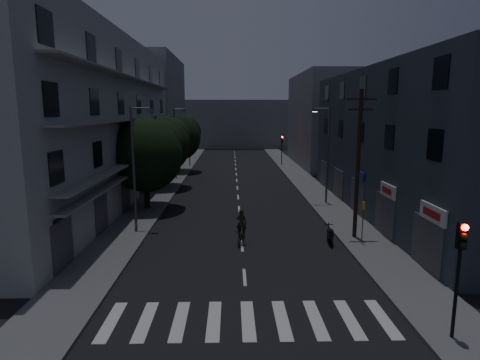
{
  "coord_description": "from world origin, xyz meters",
  "views": [
    {
      "loc": [
        -0.61,
        -16.15,
        7.9
      ],
      "look_at": [
        0.0,
        12.0,
        3.0
      ],
      "focal_mm": 30.0,
      "sensor_mm": 36.0,
      "label": 1
    }
  ],
  "objects_px": {
    "utility_pole": "(358,161)",
    "motorcycle": "(330,236)",
    "cyclist": "(241,232)",
    "traffic_signal_near": "(460,256)",
    "bus_stop_sign": "(363,215)"
  },
  "relations": [
    {
      "from": "traffic_signal_near",
      "to": "bus_stop_sign",
      "type": "xyz_separation_m",
      "value": [
        0.04,
        9.91,
        -1.21
      ]
    },
    {
      "from": "motorcycle",
      "to": "cyclist",
      "type": "height_order",
      "value": "cyclist"
    },
    {
      "from": "traffic_signal_near",
      "to": "utility_pole",
      "type": "bearing_deg",
      "value": 89.89
    },
    {
      "from": "utility_pole",
      "to": "cyclist",
      "type": "xyz_separation_m",
      "value": [
        -7.07,
        -0.89,
        -4.13
      ]
    },
    {
      "from": "utility_pole",
      "to": "motorcycle",
      "type": "relative_size",
      "value": 4.82
    },
    {
      "from": "traffic_signal_near",
      "to": "cyclist",
      "type": "bearing_deg",
      "value": 124.15
    },
    {
      "from": "utility_pole",
      "to": "bus_stop_sign",
      "type": "xyz_separation_m",
      "value": [
        0.02,
        -1.37,
        -2.98
      ]
    },
    {
      "from": "motorcycle",
      "to": "traffic_signal_near",
      "type": "bearing_deg",
      "value": -74.7
    },
    {
      "from": "traffic_signal_near",
      "to": "motorcycle",
      "type": "height_order",
      "value": "traffic_signal_near"
    },
    {
      "from": "cyclist",
      "to": "utility_pole",
      "type": "bearing_deg",
      "value": 19.01
    },
    {
      "from": "bus_stop_sign",
      "to": "motorcycle",
      "type": "distance_m",
      "value": 2.31
    },
    {
      "from": "traffic_signal_near",
      "to": "cyclist",
      "type": "height_order",
      "value": "traffic_signal_near"
    },
    {
      "from": "bus_stop_sign",
      "to": "motorcycle",
      "type": "bearing_deg",
      "value": 166.55
    },
    {
      "from": "motorcycle",
      "to": "cyclist",
      "type": "bearing_deg",
      "value": -174.82
    },
    {
      "from": "motorcycle",
      "to": "cyclist",
      "type": "distance_m",
      "value": 5.31
    }
  ]
}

